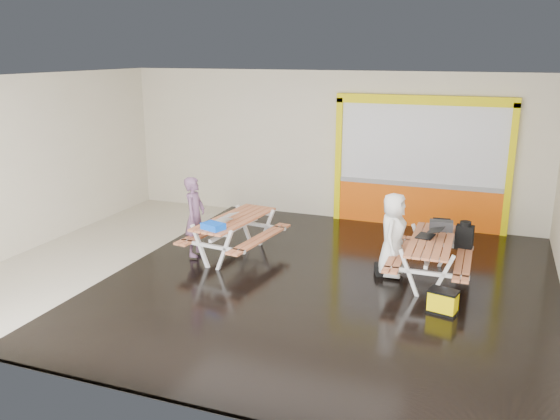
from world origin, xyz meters
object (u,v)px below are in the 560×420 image
at_px(picnic_table_left, 235,227).
at_px(person_right, 393,234).
at_px(person_left, 195,216).
at_px(dark_case, 387,270).
at_px(backpack, 465,236).
at_px(laptop_left, 225,218).
at_px(picnic_table_right, 431,250).
at_px(laptop_right, 429,234).
at_px(fluke_bag, 443,302).
at_px(toolbox, 441,226).
at_px(blue_pouch, 213,226).

bearing_deg(picnic_table_left, person_right, 0.07).
bearing_deg(picnic_table_left, person_left, -157.16).
bearing_deg(dark_case, backpack, 27.10).
bearing_deg(laptop_left, person_right, 4.67).
xyz_separation_m(picnic_table_right, backpack, (0.51, 0.67, 0.11)).
height_order(laptop_right, dark_case, laptop_right).
height_order(laptop_right, fluke_bag, laptop_right).
distance_m(picnic_table_right, laptop_left, 3.80).
bearing_deg(laptop_left, toolbox, 12.98).
height_order(toolbox, backpack, toolbox).
height_order(person_right, backpack, person_right).
bearing_deg(backpack, blue_pouch, -160.21).
relative_size(toolbox, fluke_bag, 0.88).
height_order(person_right, blue_pouch, person_right).
distance_m(laptop_left, laptop_right, 3.74).
relative_size(picnic_table_right, blue_pouch, 5.18).
height_order(picnic_table_right, laptop_left, laptop_left).
xyz_separation_m(picnic_table_right, fluke_bag, (0.35, -1.27, -0.38)).
relative_size(blue_pouch, toolbox, 0.91).
relative_size(person_left, dark_case, 3.58).
distance_m(picnic_table_left, person_right, 3.06).
bearing_deg(blue_pouch, toolbox, 20.50).
bearing_deg(person_right, laptop_right, -72.47).
relative_size(picnic_table_left, fluke_bag, 4.54).
xyz_separation_m(person_right, fluke_bag, (1.00, -1.21, -0.60)).
bearing_deg(picnic_table_right, dark_case, 177.33).
distance_m(picnic_table_left, backpack, 4.28).
xyz_separation_m(blue_pouch, dark_case, (3.01, 0.89, -0.75)).
bearing_deg(picnic_table_right, picnic_table_left, -179.04).
distance_m(person_left, laptop_left, 0.63).
xyz_separation_m(person_left, backpack, (4.91, 1.03, -0.13)).
relative_size(laptop_left, blue_pouch, 1.06).
bearing_deg(picnic_table_right, laptop_left, -175.25).
xyz_separation_m(blue_pouch, toolbox, (3.85, 1.44, 0.02)).
bearing_deg(laptop_left, blue_pouch, -87.28).
distance_m(picnic_table_left, picnic_table_right, 3.71).
bearing_deg(picnic_table_left, dark_case, 1.87).
xyz_separation_m(toolbox, backpack, (0.41, 0.09, -0.17)).
bearing_deg(toolbox, fluke_bag, -82.19).
bearing_deg(picnic_table_left, blue_pouch, -93.51).
height_order(picnic_table_left, dark_case, picnic_table_left).
xyz_separation_m(picnic_table_right, person_left, (-4.40, -0.36, 0.24)).
xyz_separation_m(blue_pouch, backpack, (4.26, 1.53, -0.15)).
xyz_separation_m(laptop_right, fluke_bag, (0.41, -1.38, -0.63)).
relative_size(person_left, toolbox, 3.62).
xyz_separation_m(laptop_right, blue_pouch, (-3.69, -0.97, 0.02)).
xyz_separation_m(picnic_table_right, blue_pouch, (-3.75, -0.86, 0.26)).
bearing_deg(laptop_left, laptop_right, 6.54).
relative_size(laptop_right, fluke_bag, 0.99).
height_order(laptop_left, backpack, backpack).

